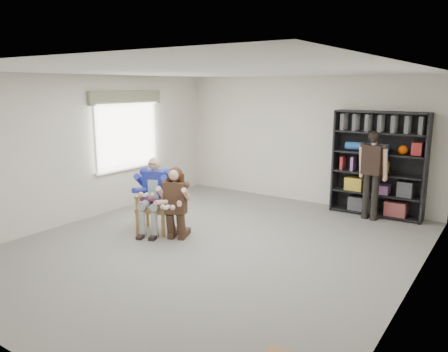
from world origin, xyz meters
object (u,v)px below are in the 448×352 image
Objects in this scene: bookshelf at (378,164)px; seated_man at (154,195)px; kneeling_woman at (175,205)px; standing_man at (372,176)px; armchair at (155,204)px.

seated_man is at bearing -132.31° from bookshelf.
kneeling_woman is 0.72× the size of standing_man.
standing_man is at bearing 30.85° from kneeling_woman.
seated_man is 0.60m from kneeling_woman.
seated_man reaches higher than armchair.
bookshelf reaches higher than kneeling_woman.
armchair is 0.84× the size of kneeling_woman.
bookshelf is at bearing 26.59° from armchair.
seated_man is 0.79× the size of standing_man.
standing_man is at bearing 23.54° from armchair.
seated_man is at bearing 0.00° from armchair.
armchair is 0.16m from seated_man.
seated_man is 0.65× the size of bookshelf.
standing_man is at bearing -93.03° from bookshelf.
seated_man is at bearing 147.21° from kneeling_woman.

